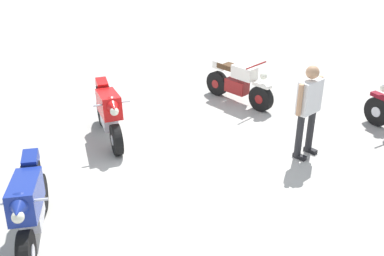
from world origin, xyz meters
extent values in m
plane|color=#ADAAA3|center=(0.00, 0.00, 0.00)|extent=(40.00, 40.00, 0.00)
cylinder|color=black|center=(1.12, -0.68, 0.30)|extent=(0.29, 0.62, 0.60)
cylinder|color=black|center=(0.83, -2.00, 0.30)|extent=(0.35, 0.63, 0.60)
cylinder|color=silver|center=(1.12, -0.68, 0.30)|extent=(0.22, 0.24, 0.21)
cylinder|color=silver|center=(0.83, -2.00, 0.30)|extent=(0.22, 0.24, 0.21)
cube|color=silver|center=(0.97, -1.39, 0.40)|extent=(0.39, 0.61, 0.32)
cube|color=red|center=(1.00, -1.24, 0.80)|extent=(0.56, 1.04, 0.57)
cone|color=red|center=(1.11, -0.74, 0.95)|extent=(0.41, 0.42, 0.39)
cube|color=black|center=(0.91, -1.64, 0.87)|extent=(0.38, 0.64, 0.12)
cube|color=red|center=(0.85, -1.93, 0.95)|extent=(0.29, 0.39, 0.23)
cylinder|color=silver|center=(0.94, -1.90, 0.77)|extent=(0.17, 0.41, 0.17)
cylinder|color=silver|center=(0.78, -1.86, 0.77)|extent=(0.17, 0.41, 0.17)
cylinder|color=silver|center=(1.08, -0.87, 0.97)|extent=(0.69, 0.19, 0.04)
sphere|color=silver|center=(1.13, -0.66, 0.90)|extent=(0.16, 0.16, 0.16)
cylinder|color=black|center=(-2.48, -0.75, 0.30)|extent=(0.29, 0.62, 0.60)
cylinder|color=black|center=(-2.19, -2.07, 0.30)|extent=(0.29, 0.62, 0.60)
cylinder|color=maroon|center=(-2.48, -0.75, 0.30)|extent=(0.22, 0.24, 0.21)
cylinder|color=maroon|center=(-2.19, -2.07, 0.30)|extent=(0.22, 0.24, 0.21)
cube|color=maroon|center=(-2.33, -1.46, 0.40)|extent=(0.40, 0.61, 0.32)
cube|color=white|center=(-2.37, -1.26, 0.80)|extent=(0.43, 0.62, 0.30)
cube|color=white|center=(-2.48, -0.75, 0.63)|extent=(0.25, 0.46, 0.08)
cube|color=#4C331E|center=(-2.27, -1.70, 0.82)|extent=(0.38, 0.64, 0.12)
cube|color=white|center=(-2.21, -1.99, 0.80)|extent=(0.28, 0.36, 0.18)
cylinder|color=maroon|center=(-2.40, -1.88, 0.35)|extent=(0.23, 0.57, 0.16)
cylinder|color=maroon|center=(-2.44, -0.94, 1.05)|extent=(0.69, 0.19, 0.04)
sphere|color=silver|center=(-2.49, -0.72, 0.85)|extent=(0.16, 0.16, 0.16)
cylinder|color=black|center=(3.37, 1.55, 0.30)|extent=(0.37, 0.62, 0.60)
cylinder|color=black|center=(2.88, 0.29, 0.30)|extent=(0.43, 0.64, 0.60)
cylinder|color=silver|center=(3.37, 1.55, 0.30)|extent=(0.24, 0.26, 0.21)
cylinder|color=silver|center=(2.88, 0.29, 0.30)|extent=(0.24, 0.26, 0.21)
cube|color=silver|center=(3.10, 0.87, 0.40)|extent=(0.46, 0.62, 0.32)
cube|color=navy|center=(3.16, 1.01, 0.80)|extent=(0.69, 1.05, 0.57)
cone|color=navy|center=(3.35, 1.50, 0.95)|extent=(0.45, 0.45, 0.39)
cube|color=black|center=(3.01, 0.64, 0.87)|extent=(0.46, 0.65, 0.12)
cube|color=navy|center=(2.90, 0.36, 0.95)|extent=(0.33, 0.40, 0.23)
cylinder|color=silver|center=(3.00, 0.38, 0.77)|extent=(0.23, 0.40, 0.17)
cylinder|color=silver|center=(2.85, 0.44, 0.77)|extent=(0.23, 0.40, 0.17)
cylinder|color=silver|center=(3.30, 1.37, 0.97)|extent=(0.67, 0.29, 0.04)
sphere|color=silver|center=(3.38, 1.57, 0.90)|extent=(0.16, 0.16, 0.16)
cylinder|color=black|center=(-4.12, 1.17, 0.32)|extent=(0.14, 0.64, 0.64)
cylinder|color=silver|center=(-4.12, 1.17, 0.32)|extent=(0.15, 0.23, 0.22)
cube|color=maroon|center=(-4.12, 1.17, 0.67)|extent=(0.18, 0.45, 0.08)
sphere|color=silver|center=(-4.12, 1.19, 0.87)|extent=(0.16, 0.16, 0.16)
cylinder|color=#262628|center=(-1.70, 1.27, 0.44)|extent=(0.15, 0.15, 0.89)
cube|color=black|center=(-1.71, 1.33, 0.04)|extent=(0.14, 0.27, 0.08)
cylinder|color=#262628|center=(-2.05, 1.21, 0.44)|extent=(0.15, 0.15, 0.89)
cube|color=black|center=(-2.06, 1.27, 0.04)|extent=(0.14, 0.27, 0.08)
cube|color=silver|center=(-1.87, 1.24, 1.20)|extent=(0.53, 0.30, 0.63)
cylinder|color=tan|center=(-1.58, 1.29, 1.22)|extent=(0.10, 0.10, 0.59)
cylinder|color=tan|center=(-2.16, 1.19, 1.22)|extent=(0.10, 0.10, 0.59)
sphere|color=tan|center=(-1.87, 1.24, 1.66)|extent=(0.24, 0.24, 0.24)
camera|label=1|loc=(3.94, 6.48, 4.40)|focal=42.33mm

